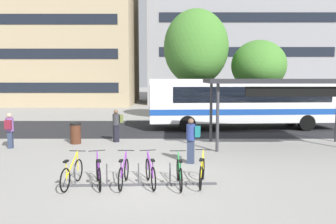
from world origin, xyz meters
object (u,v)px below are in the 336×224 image
parked_bicycle_yellow_5 (201,172)px  commuter_teal_pack_2 (191,138)px  parked_bicycle_purple_1 (97,173)px  street_tree_1 (258,66)px  parked_bicycle_purple_2 (123,173)px  transit_shelter (282,83)px  parked_bicycle_purple_3 (149,173)px  street_tree_0 (195,48)px  parked_bicycle_yellow_0 (71,174)px  commuter_olive_pack_0 (116,123)px  parked_bicycle_green_4 (178,174)px  city_bus (241,101)px  commuter_maroon_pack_1 (8,128)px  trash_bin (75,133)px

parked_bicycle_yellow_5 → commuter_teal_pack_2: commuter_teal_pack_2 is taller
parked_bicycle_purple_1 → street_tree_1: (9.05, 15.29, 3.82)m
parked_bicycle_purple_2 → transit_shelter: transit_shelter is taller
parked_bicycle_purple_3 → street_tree_0: street_tree_0 is taller
parked_bicycle_yellow_0 → commuter_olive_pack_0: 6.80m
parked_bicycle_purple_2 → parked_bicycle_green_4: size_ratio=1.00×
city_bus → commuter_olive_pack_0: (-7.39, -4.45, -0.81)m
parked_bicycle_yellow_5 → transit_shelter: (4.38, 5.53, 2.65)m
commuter_teal_pack_2 → commuter_maroon_pack_1: bearing=-4.4°
parked_bicycle_purple_3 → parked_bicycle_yellow_5: size_ratio=0.99×
parked_bicycle_green_4 → commuter_olive_pack_0: size_ratio=1.03×
parked_bicycle_yellow_0 → commuter_teal_pack_2: (3.82, 2.61, 0.63)m
trash_bin → street_tree_1: (11.56, 8.97, 3.69)m
transit_shelter → trash_bin: size_ratio=7.06×
parked_bicycle_yellow_0 → trash_bin: (-1.71, 6.36, 0.13)m
city_bus → commuter_olive_pack_0: bearing=27.8°
parked_bicycle_yellow_0 → commuter_maroon_pack_1: 6.92m
commuter_olive_pack_0 → street_tree_0: size_ratio=0.20×
commuter_olive_pack_0 → commuter_maroon_pack_1: bearing=-12.9°
parked_bicycle_purple_1 → commuter_maroon_pack_1: 7.42m
parked_bicycle_green_4 → commuter_maroon_pack_1: commuter_maroon_pack_1 is taller
parked_bicycle_purple_1 → commuter_teal_pack_2: (3.02, 2.57, 0.63)m
street_tree_1 → parked_bicycle_yellow_0: bearing=-122.7°
parked_bicycle_yellow_0 → parked_bicycle_purple_2: 1.56m
commuter_teal_pack_2 → parked_bicycle_green_4: bearing=91.2°
street_tree_0 → commuter_teal_pack_2: bearing=-95.5°
parked_bicycle_yellow_5 → commuter_olive_pack_0: bearing=39.6°
city_bus → parked_bicycle_purple_1: city_bus is taller
city_bus → street_tree_1: street_tree_1 is taller
parked_bicycle_purple_1 → parked_bicycle_purple_2: bearing=-104.7°
parked_bicycle_purple_3 → commuter_maroon_pack_1: commuter_maroon_pack_1 is taller
commuter_maroon_pack_1 → parked_bicycle_purple_3: bearing=-138.3°
transit_shelter → commuter_teal_pack_2: (-4.52, -3.09, -2.03)m
trash_bin → commuter_olive_pack_0: bearing=11.6°
parked_bicycle_green_4 → commuter_maroon_pack_1: size_ratio=1.04×
parked_bicycle_purple_1 → parked_bicycle_purple_3: same height
parked_bicycle_yellow_5 → commuter_teal_pack_2: (-0.14, 2.44, 0.63)m
trash_bin → street_tree_1: 15.09m
street_tree_1 → parked_bicycle_green_4: bearing=-113.3°
city_bus → commuter_olive_pack_0: 8.66m
parked_bicycle_yellow_0 → parked_bicycle_purple_2: (1.56, 0.07, 0.00)m
parked_bicycle_yellow_0 → commuter_olive_pack_0: (0.29, 6.77, 0.58)m
parked_bicycle_purple_2 → commuter_maroon_pack_1: bearing=51.2°
city_bus → parked_bicycle_purple_1: (-6.88, -11.18, -1.39)m
parked_bicycle_yellow_5 → trash_bin: 8.39m
commuter_teal_pack_2 → parked_bicycle_purple_3: bearing=73.5°
transit_shelter → street_tree_1: 9.82m
commuter_teal_pack_2 → street_tree_1: 14.44m
parked_bicycle_purple_1 → parked_bicycle_green_4: 2.46m
transit_shelter → commuter_teal_pack_2: 5.84m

